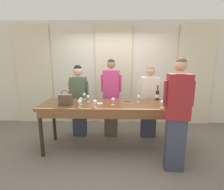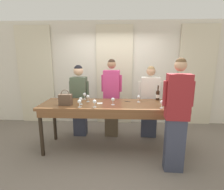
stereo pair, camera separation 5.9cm
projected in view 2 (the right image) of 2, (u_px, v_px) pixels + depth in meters
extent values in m
plane|color=#70665B|center=(112.00, 148.00, 3.63)|extent=(18.00, 18.00, 0.00)
cube|color=silver|center=(114.00, 74.00, 4.85)|extent=(12.00, 0.06, 2.80)
cube|color=beige|center=(36.00, 76.00, 4.90)|extent=(0.98, 0.03, 2.69)
cube|color=beige|center=(114.00, 76.00, 4.80)|extent=(0.98, 0.03, 2.69)
cube|color=beige|center=(196.00, 76.00, 4.70)|extent=(0.98, 0.03, 2.69)
cube|color=brown|center=(112.00, 105.00, 3.43)|extent=(2.76, 0.83, 0.06)
cube|color=brown|center=(111.00, 115.00, 3.07)|extent=(2.65, 0.03, 0.12)
cylinder|color=#2D2319|center=(41.00, 133.00, 3.27)|extent=(0.07, 0.07, 0.90)
cylinder|color=#2D2319|center=(183.00, 136.00, 3.15)|extent=(0.07, 0.07, 0.90)
cylinder|color=#2D2319|center=(55.00, 121.00, 3.93)|extent=(0.07, 0.07, 0.90)
cylinder|color=#2D2319|center=(172.00, 123.00, 3.81)|extent=(0.07, 0.07, 0.90)
cylinder|color=black|center=(158.00, 96.00, 3.69)|extent=(0.07, 0.07, 0.18)
cone|color=black|center=(158.00, 90.00, 3.67)|extent=(0.07, 0.07, 0.04)
cylinder|color=black|center=(158.00, 87.00, 3.65)|extent=(0.03, 0.03, 0.09)
cylinder|color=white|center=(158.00, 96.00, 3.69)|extent=(0.08, 0.08, 0.07)
cube|color=brown|center=(65.00, 100.00, 3.28)|extent=(0.24, 0.12, 0.21)
torus|color=brown|center=(65.00, 94.00, 3.26)|extent=(0.16, 0.01, 0.16)
cylinder|color=white|center=(165.00, 100.00, 3.65)|extent=(0.07, 0.07, 0.00)
cylinder|color=white|center=(165.00, 99.00, 3.64)|extent=(0.01, 0.01, 0.07)
sphere|color=white|center=(165.00, 96.00, 3.63)|extent=(0.07, 0.07, 0.07)
sphere|color=maroon|center=(165.00, 96.00, 3.63)|extent=(0.04, 0.04, 0.04)
cylinder|color=white|center=(88.00, 102.00, 3.56)|extent=(0.07, 0.07, 0.00)
cylinder|color=white|center=(88.00, 100.00, 3.55)|extent=(0.01, 0.01, 0.07)
sphere|color=white|center=(88.00, 97.00, 3.53)|extent=(0.07, 0.07, 0.07)
sphere|color=maroon|center=(88.00, 97.00, 3.54)|extent=(0.04, 0.04, 0.04)
cylinder|color=white|center=(85.00, 99.00, 3.78)|extent=(0.07, 0.07, 0.00)
cylinder|color=white|center=(85.00, 97.00, 3.77)|extent=(0.01, 0.01, 0.07)
sphere|color=white|center=(85.00, 94.00, 3.75)|extent=(0.07, 0.07, 0.07)
cylinder|color=white|center=(162.00, 108.00, 3.11)|extent=(0.07, 0.07, 0.00)
cylinder|color=white|center=(162.00, 106.00, 3.10)|extent=(0.01, 0.01, 0.07)
sphere|color=white|center=(162.00, 102.00, 3.09)|extent=(0.07, 0.07, 0.07)
cylinder|color=white|center=(113.00, 105.00, 3.33)|extent=(0.07, 0.07, 0.00)
cylinder|color=white|center=(113.00, 103.00, 3.32)|extent=(0.01, 0.01, 0.07)
sphere|color=white|center=(113.00, 99.00, 3.31)|extent=(0.07, 0.07, 0.07)
cylinder|color=white|center=(81.00, 104.00, 3.35)|extent=(0.07, 0.07, 0.00)
cylinder|color=white|center=(81.00, 102.00, 3.35)|extent=(0.01, 0.01, 0.07)
sphere|color=white|center=(81.00, 99.00, 3.33)|extent=(0.07, 0.07, 0.07)
sphere|color=maroon|center=(81.00, 99.00, 3.33)|extent=(0.04, 0.04, 0.04)
cylinder|color=white|center=(80.00, 107.00, 3.17)|extent=(0.07, 0.07, 0.00)
cylinder|color=white|center=(80.00, 105.00, 3.16)|extent=(0.01, 0.01, 0.07)
sphere|color=white|center=(79.00, 101.00, 3.15)|extent=(0.07, 0.07, 0.07)
sphere|color=maroon|center=(79.00, 102.00, 3.15)|extent=(0.04, 0.04, 0.04)
cylinder|color=white|center=(139.00, 102.00, 3.53)|extent=(0.07, 0.07, 0.00)
cylinder|color=white|center=(139.00, 100.00, 3.52)|extent=(0.01, 0.01, 0.07)
sphere|color=white|center=(139.00, 97.00, 3.51)|extent=(0.07, 0.07, 0.07)
sphere|color=maroon|center=(139.00, 97.00, 3.51)|extent=(0.04, 0.04, 0.04)
cylinder|color=white|center=(95.00, 107.00, 3.17)|extent=(0.07, 0.07, 0.00)
cylinder|color=white|center=(95.00, 105.00, 3.16)|extent=(0.01, 0.01, 0.07)
sphere|color=white|center=(95.00, 102.00, 3.15)|extent=(0.07, 0.07, 0.07)
sphere|color=maroon|center=(95.00, 102.00, 3.15)|extent=(0.04, 0.04, 0.04)
cylinder|color=white|center=(173.00, 102.00, 3.56)|extent=(0.07, 0.07, 0.00)
cylinder|color=white|center=(173.00, 100.00, 3.55)|extent=(0.01, 0.01, 0.07)
sphere|color=white|center=(173.00, 97.00, 3.53)|extent=(0.07, 0.07, 0.07)
sphere|color=maroon|center=(173.00, 97.00, 3.54)|extent=(0.04, 0.04, 0.04)
cylinder|color=white|center=(177.00, 103.00, 3.43)|extent=(0.07, 0.07, 0.00)
cylinder|color=white|center=(177.00, 101.00, 3.42)|extent=(0.01, 0.01, 0.07)
sphere|color=white|center=(177.00, 98.00, 3.41)|extent=(0.07, 0.07, 0.07)
sphere|color=maroon|center=(177.00, 99.00, 3.41)|extent=(0.04, 0.04, 0.04)
cube|color=white|center=(100.00, 103.00, 3.42)|extent=(0.12, 0.12, 0.00)
cylinder|color=black|center=(128.00, 101.00, 3.56)|extent=(0.12, 0.05, 0.01)
cube|color=#383D51|center=(80.00, 119.00, 4.20)|extent=(0.30, 0.24, 0.78)
cube|color=#4C5B47|center=(79.00, 90.00, 4.05)|extent=(0.36, 0.28, 0.62)
sphere|color=#DBAD89|center=(78.00, 71.00, 3.96)|extent=(0.22, 0.22, 0.22)
sphere|color=black|center=(78.00, 69.00, 3.95)|extent=(0.19, 0.19, 0.19)
cylinder|color=#4C5B47|center=(87.00, 89.00, 4.03)|extent=(0.07, 0.07, 0.34)
cylinder|color=#4C5B47|center=(71.00, 88.00, 4.05)|extent=(0.07, 0.07, 0.34)
cube|color=brown|center=(112.00, 118.00, 4.15)|extent=(0.32, 0.23, 0.87)
cube|color=#C63D7A|center=(112.00, 86.00, 3.99)|extent=(0.37, 0.27, 0.69)
sphere|color=#9E7051|center=(112.00, 64.00, 3.89)|extent=(0.19, 0.19, 0.19)
sphere|color=#332319|center=(112.00, 63.00, 3.88)|extent=(0.17, 0.17, 0.17)
cylinder|color=#C63D7A|center=(120.00, 83.00, 3.96)|extent=(0.07, 0.07, 0.38)
cylinder|color=#C63D7A|center=(103.00, 83.00, 4.00)|extent=(0.07, 0.07, 0.38)
cube|color=#383D51|center=(149.00, 120.00, 4.12)|extent=(0.37, 0.24, 0.79)
cube|color=silver|center=(150.00, 91.00, 3.97)|extent=(0.43, 0.28, 0.62)
sphere|color=tan|center=(151.00, 71.00, 3.88)|extent=(0.20, 0.20, 0.20)
sphere|color=#93754C|center=(151.00, 70.00, 3.87)|extent=(0.17, 0.17, 0.17)
cylinder|color=silver|center=(160.00, 89.00, 3.93)|extent=(0.08, 0.08, 0.34)
cylinder|color=silver|center=(140.00, 89.00, 3.99)|extent=(0.08, 0.08, 0.34)
cube|color=#383D51|center=(174.00, 145.00, 2.84)|extent=(0.31, 0.20, 0.89)
cube|color=maroon|center=(178.00, 97.00, 2.68)|extent=(0.37, 0.24, 0.71)
sphere|color=tan|center=(181.00, 65.00, 2.57)|extent=(0.18, 0.18, 0.18)
sphere|color=brown|center=(181.00, 63.00, 2.57)|extent=(0.16, 0.16, 0.16)
cylinder|color=maroon|center=(165.00, 93.00, 2.68)|extent=(0.07, 0.07, 0.39)
cylinder|color=maroon|center=(192.00, 94.00, 2.65)|extent=(0.07, 0.07, 0.39)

